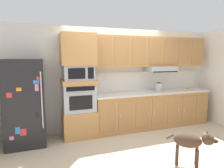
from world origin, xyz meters
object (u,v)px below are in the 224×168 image
built_in_oven (79,97)px  electric_kettle (158,87)px  dog (192,142)px  screwdriver (188,88)px  refrigerator (25,103)px  microwave (78,72)px

built_in_oven → electric_kettle: 2.04m
dog → screwdriver: bearing=91.1°
refrigerator → microwave: bearing=3.5°
microwave → screwdriver: 3.09m
screwdriver → dog: screwdriver is taller
screwdriver → electric_kettle: bearing=-174.1°
screwdriver → electric_kettle: (-1.01, -0.11, 0.10)m
built_in_oven → electric_kettle: size_ratio=2.92×
built_in_oven → microwave: 0.56m
screwdriver → dog: 2.50m
screwdriver → built_in_oven: bearing=-178.9°
refrigerator → microwave: size_ratio=2.73×
refrigerator → dog: (2.64, -1.80, -0.46)m
electric_kettle → screwdriver: bearing=5.9°
refrigerator → screwdriver: 4.15m
microwave → electric_kettle: 2.08m
built_in_oven → electric_kettle: built_in_oven is taller
microwave → screwdriver: size_ratio=3.82×
microwave → screwdriver: (3.05, 0.06, -0.53)m
refrigerator → dog: 3.23m
refrigerator → dog: bearing=-34.3°
microwave → electric_kettle: (2.03, -0.05, -0.43)m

